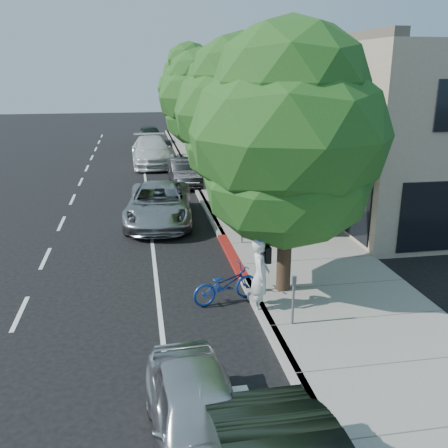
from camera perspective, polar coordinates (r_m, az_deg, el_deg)
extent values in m
plane|color=black|center=(15.96, 1.58, -5.14)|extent=(120.00, 120.00, 0.00)
cube|color=gray|center=(23.83, 3.21, 2.69)|extent=(4.60, 56.00, 0.15)
cube|color=#9E998E|center=(23.43, -2.29, 2.45)|extent=(0.30, 56.00, 0.15)
cube|color=maroon|center=(16.85, 0.91, -3.62)|extent=(0.32, 4.00, 0.15)
cube|color=tan|center=(34.89, 11.54, 12.77)|extent=(10.00, 36.00, 7.00)
cylinder|color=black|center=(13.90, 6.90, -3.13)|extent=(0.40, 0.40, 2.54)
ellipsoid|color=#174915|center=(13.34, 7.21, 4.94)|extent=(4.49, 4.49, 3.59)
ellipsoid|color=#174915|center=(13.13, 7.42, 10.22)|extent=(5.28, 5.28, 4.22)
ellipsoid|color=#174915|center=(13.03, 7.65, 15.93)|extent=(3.96, 3.96, 3.17)
cylinder|color=black|center=(19.45, 1.88, 3.02)|extent=(0.40, 0.40, 2.57)
ellipsoid|color=#174915|center=(19.05, 1.94, 8.92)|extent=(4.33, 4.33, 3.46)
ellipsoid|color=#174915|center=(18.91, 1.98, 12.67)|extent=(5.09, 5.09, 4.08)
ellipsoid|color=#174915|center=(18.84, 2.03, 16.68)|extent=(3.82, 3.82, 3.06)
cylinder|color=black|center=(25.22, -0.89, 6.27)|extent=(0.40, 0.40, 2.49)
ellipsoid|color=#174915|center=(24.92, -0.91, 10.69)|extent=(3.21, 3.21, 2.57)
ellipsoid|color=#174915|center=(24.81, -0.93, 13.46)|extent=(3.78, 3.78, 3.02)
ellipsoid|color=#174915|center=(24.75, -0.94, 16.42)|extent=(2.84, 2.84, 2.27)
cylinder|color=black|center=(31.07, -2.65, 8.40)|extent=(0.40, 0.40, 2.53)
ellipsoid|color=#174915|center=(30.82, -2.70, 12.05)|extent=(4.37, 4.37, 3.50)
ellipsoid|color=#174915|center=(30.73, -2.73, 14.32)|extent=(5.14, 5.14, 4.11)
ellipsoid|color=#174915|center=(30.69, -2.77, 16.75)|extent=(3.86, 3.86, 3.09)
cylinder|color=black|center=(36.94, -3.86, 10.13)|extent=(0.40, 0.40, 2.92)
ellipsoid|color=#174915|center=(36.72, -3.94, 13.68)|extent=(3.49, 3.49, 2.79)
ellipsoid|color=#174915|center=(36.66, -3.98, 15.89)|extent=(4.10, 4.10, 3.28)
ellipsoid|color=#174915|center=(36.65, -4.04, 18.24)|extent=(3.08, 3.08, 2.46)
cylinder|color=black|center=(42.89, -4.74, 10.87)|extent=(0.40, 0.40, 2.55)
ellipsoid|color=#174915|center=(42.71, -4.81, 13.55)|extent=(3.50, 3.50, 2.80)
ellipsoid|color=#174915|center=(42.65, -4.85, 15.21)|extent=(4.11, 4.11, 3.29)
ellipsoid|color=#174915|center=(42.62, -4.90, 16.97)|extent=(3.09, 3.09, 2.47)
imported|color=white|center=(12.93, 4.17, -5.93)|extent=(0.63, 0.82, 2.02)
imported|color=#153995|center=(13.63, 0.20, -6.90)|extent=(2.04, 1.21, 1.01)
imported|color=#A5A5AA|center=(20.66, -7.44, 2.30)|extent=(3.10, 5.87, 1.57)
imported|color=black|center=(27.46, -4.57, 5.95)|extent=(1.58, 4.24, 1.38)
imported|color=silver|center=(33.35, -8.28, 8.23)|extent=(2.64, 6.25, 1.80)
imported|color=black|center=(42.58, -8.42, 10.02)|extent=(2.10, 4.67, 1.56)
imported|color=silver|center=(8.74, -2.93, -21.18)|extent=(1.81, 4.01, 1.34)
imported|color=black|center=(24.72, 4.69, 5.30)|extent=(1.00, 0.96, 1.62)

